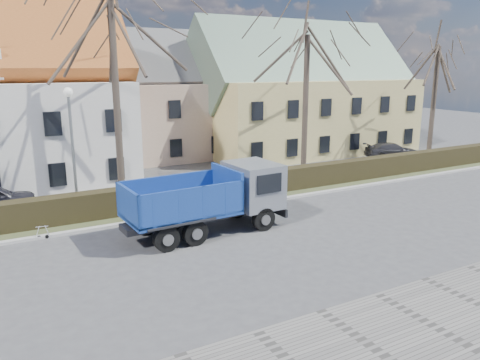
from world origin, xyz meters
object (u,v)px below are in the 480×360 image
streetlight (73,153)px  parked_car_b (392,151)px  dump_truck (201,201)px  cart_frame (37,232)px

streetlight → parked_car_b: size_ratio=1.46×
dump_truck → cart_frame: dump_truck is taller
dump_truck → streetlight: bearing=126.8°
dump_truck → parked_car_b: (20.20, 8.38, -0.85)m
streetlight → cart_frame: size_ratio=8.96×
streetlight → cart_frame: bearing=-130.2°
streetlight → cart_frame: streetlight is taller
streetlight → cart_frame: (-2.09, -2.48, -2.80)m
streetlight → parked_car_b: streetlight is taller
dump_truck → parked_car_b: 21.89m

